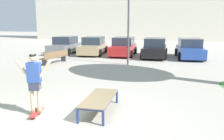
{
  "coord_description": "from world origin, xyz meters",
  "views": [
    {
      "loc": [
        2.8,
        -5.61,
        2.63
      ],
      "look_at": [
        0.78,
        2.22,
        1.0
      ],
      "focal_mm": 37.3,
      "sensor_mm": 36.0,
      "label": 1
    }
  ],
  "objects_px": {
    "car_grey": "(65,46)",
    "car_red": "(123,47)",
    "park_bench": "(55,57)",
    "light_post": "(129,3)",
    "car_blue": "(190,49)",
    "skater": "(34,79)",
    "car_black": "(155,48)",
    "skate_box": "(99,99)",
    "skateboard": "(37,112)",
    "car_tan": "(93,46)"
  },
  "relations": [
    {
      "from": "skateboard",
      "to": "car_grey",
      "type": "height_order",
      "value": "car_grey"
    },
    {
      "from": "skate_box",
      "to": "light_post",
      "type": "height_order",
      "value": "light_post"
    },
    {
      "from": "skate_box",
      "to": "skateboard",
      "type": "relative_size",
      "value": 2.34
    },
    {
      "from": "skate_box",
      "to": "car_tan",
      "type": "bearing_deg",
      "value": 109.74
    },
    {
      "from": "skate_box",
      "to": "car_red",
      "type": "height_order",
      "value": "car_red"
    },
    {
      "from": "skateboard",
      "to": "park_bench",
      "type": "relative_size",
      "value": 0.34
    },
    {
      "from": "skate_box",
      "to": "park_bench",
      "type": "xyz_separation_m",
      "value": [
        -5.43,
        7.47,
        0.03
      ]
    },
    {
      "from": "car_red",
      "to": "park_bench",
      "type": "height_order",
      "value": "car_red"
    },
    {
      "from": "skate_box",
      "to": "car_grey",
      "type": "relative_size",
      "value": 0.45
    },
    {
      "from": "skateboard",
      "to": "skater",
      "type": "relative_size",
      "value": 0.49
    },
    {
      "from": "skate_box",
      "to": "light_post",
      "type": "relative_size",
      "value": 0.33
    },
    {
      "from": "car_red",
      "to": "car_blue",
      "type": "xyz_separation_m",
      "value": [
        5.23,
        -0.29,
        0.0
      ]
    },
    {
      "from": "car_blue",
      "to": "park_bench",
      "type": "relative_size",
      "value": 1.77
    },
    {
      "from": "car_tan",
      "to": "car_grey",
      "type": "bearing_deg",
      "value": -179.19
    },
    {
      "from": "skater",
      "to": "car_grey",
      "type": "height_order",
      "value": "skater"
    },
    {
      "from": "skateboard",
      "to": "park_bench",
      "type": "xyz_separation_m",
      "value": [
        -3.73,
        8.16,
        0.37
      ]
    },
    {
      "from": "skateboard",
      "to": "park_bench",
      "type": "distance_m",
      "value": 8.97
    },
    {
      "from": "car_grey",
      "to": "car_red",
      "type": "distance_m",
      "value": 5.24
    },
    {
      "from": "skate_box",
      "to": "skater",
      "type": "height_order",
      "value": "skater"
    },
    {
      "from": "car_red",
      "to": "car_blue",
      "type": "distance_m",
      "value": 5.24
    },
    {
      "from": "skateboard",
      "to": "car_red",
      "type": "height_order",
      "value": "car_red"
    },
    {
      "from": "car_grey",
      "to": "car_black",
      "type": "xyz_separation_m",
      "value": [
        7.85,
        -0.41,
        0.0
      ]
    },
    {
      "from": "light_post",
      "to": "car_red",
      "type": "bearing_deg",
      "value": 105.66
    },
    {
      "from": "car_black",
      "to": "park_bench",
      "type": "relative_size",
      "value": 1.73
    },
    {
      "from": "car_red",
      "to": "light_post",
      "type": "relative_size",
      "value": 0.73
    },
    {
      "from": "light_post",
      "to": "car_blue",
      "type": "bearing_deg",
      "value": 44.9
    },
    {
      "from": "skate_box",
      "to": "car_black",
      "type": "xyz_separation_m",
      "value": [
        0.72,
        12.14,
        0.28
      ]
    },
    {
      "from": "car_tan",
      "to": "skate_box",
      "type": "bearing_deg",
      "value": -70.26
    },
    {
      "from": "skateboard",
      "to": "park_bench",
      "type": "bearing_deg",
      "value": 114.55
    },
    {
      "from": "skater",
      "to": "park_bench",
      "type": "distance_m",
      "value": 8.99
    },
    {
      "from": "car_black",
      "to": "skateboard",
      "type": "bearing_deg",
      "value": -100.69
    },
    {
      "from": "skate_box",
      "to": "car_black",
      "type": "distance_m",
      "value": 12.17
    },
    {
      "from": "skate_box",
      "to": "park_bench",
      "type": "relative_size",
      "value": 0.79
    },
    {
      "from": "skateboard",
      "to": "car_red",
      "type": "distance_m",
      "value": 13.29
    },
    {
      "from": "park_bench",
      "to": "light_post",
      "type": "relative_size",
      "value": 0.42
    },
    {
      "from": "park_bench",
      "to": "light_post",
      "type": "height_order",
      "value": "light_post"
    },
    {
      "from": "skater",
      "to": "car_grey",
      "type": "xyz_separation_m",
      "value": [
        -5.43,
        13.24,
        -0.38
      ]
    },
    {
      "from": "park_bench",
      "to": "light_post",
      "type": "bearing_deg",
      "value": 9.77
    },
    {
      "from": "light_post",
      "to": "skateboard",
      "type": "bearing_deg",
      "value": -96.44
    },
    {
      "from": "car_red",
      "to": "car_black",
      "type": "height_order",
      "value": "same"
    },
    {
      "from": "skateboard",
      "to": "car_black",
      "type": "distance_m",
      "value": 13.08
    },
    {
      "from": "car_black",
      "to": "light_post",
      "type": "xyz_separation_m",
      "value": [
        -1.41,
        -3.86,
        3.13
      ]
    },
    {
      "from": "car_tan",
      "to": "car_blue",
      "type": "relative_size",
      "value": 1.0
    },
    {
      "from": "skate_box",
      "to": "park_bench",
      "type": "distance_m",
      "value": 9.23
    },
    {
      "from": "car_black",
      "to": "park_bench",
      "type": "distance_m",
      "value": 7.73
    },
    {
      "from": "car_red",
      "to": "skate_box",
      "type": "bearing_deg",
      "value": -81.42
    },
    {
      "from": "car_black",
      "to": "car_blue",
      "type": "height_order",
      "value": "same"
    },
    {
      "from": "skater",
      "to": "light_post",
      "type": "xyz_separation_m",
      "value": [
        1.01,
        8.97,
        2.75
      ]
    },
    {
      "from": "skate_box",
      "to": "park_bench",
      "type": "height_order",
      "value": "park_bench"
    },
    {
      "from": "car_grey",
      "to": "car_red",
      "type": "height_order",
      "value": "same"
    }
  ]
}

